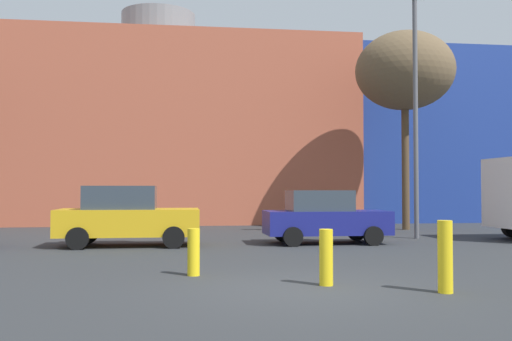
{
  "coord_description": "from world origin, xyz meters",
  "views": [
    {
      "loc": [
        -1.99,
        -9.54,
        1.68
      ],
      "look_at": [
        0.64,
        10.29,
        2.34
      ],
      "focal_mm": 40.39,
      "sensor_mm": 36.0,
      "label": 1
    }
  ],
  "objects_px": {
    "bare_tree_1": "(405,72)",
    "street_lamp": "(415,99)",
    "parked_car_1": "(127,216)",
    "bollard_yellow_2": "(326,257)",
    "parked_car_2": "(324,217)",
    "bollard_yellow_0": "(445,257)",
    "bollard_yellow_1": "(194,252)"
  },
  "relations": [
    {
      "from": "bare_tree_1",
      "to": "street_lamp",
      "type": "bearing_deg",
      "value": -107.61
    },
    {
      "from": "parked_car_1",
      "to": "bollard_yellow_2",
      "type": "bearing_deg",
      "value": -61.67
    },
    {
      "from": "parked_car_2",
      "to": "bollard_yellow_2",
      "type": "height_order",
      "value": "parked_car_2"
    },
    {
      "from": "bollard_yellow_0",
      "to": "street_lamp",
      "type": "relative_size",
      "value": 0.14
    },
    {
      "from": "bollard_yellow_2",
      "to": "street_lamp",
      "type": "relative_size",
      "value": 0.12
    },
    {
      "from": "parked_car_1",
      "to": "bollard_yellow_2",
      "type": "relative_size",
      "value": 4.19
    },
    {
      "from": "parked_car_2",
      "to": "bollard_yellow_1",
      "type": "xyz_separation_m",
      "value": [
        -4.2,
        -6.16,
        -0.36
      ]
    },
    {
      "from": "parked_car_2",
      "to": "bollard_yellow_1",
      "type": "height_order",
      "value": "parked_car_2"
    },
    {
      "from": "bollard_yellow_1",
      "to": "bollard_yellow_0",
      "type": "bearing_deg",
      "value": -31.1
    },
    {
      "from": "bare_tree_1",
      "to": "street_lamp",
      "type": "relative_size",
      "value": 0.98
    },
    {
      "from": "bollard_yellow_0",
      "to": "bare_tree_1",
      "type": "bearing_deg",
      "value": 70.15
    },
    {
      "from": "parked_car_2",
      "to": "street_lamp",
      "type": "xyz_separation_m",
      "value": [
        3.6,
        1.39,
        3.97
      ]
    },
    {
      "from": "bare_tree_1",
      "to": "bollard_yellow_0",
      "type": "height_order",
      "value": "bare_tree_1"
    },
    {
      "from": "bare_tree_1",
      "to": "bollard_yellow_1",
      "type": "bearing_deg",
      "value": -127.84
    },
    {
      "from": "parked_car_2",
      "to": "bollard_yellow_1",
      "type": "bearing_deg",
      "value": -124.28
    },
    {
      "from": "parked_car_2",
      "to": "bollard_yellow_1",
      "type": "relative_size",
      "value": 4.16
    },
    {
      "from": "bare_tree_1",
      "to": "street_lamp",
      "type": "xyz_separation_m",
      "value": [
        -1.33,
        -4.2,
        -1.86
      ]
    },
    {
      "from": "bollard_yellow_0",
      "to": "bollard_yellow_2",
      "type": "height_order",
      "value": "bollard_yellow_0"
    },
    {
      "from": "bollard_yellow_2",
      "to": "street_lamp",
      "type": "xyz_separation_m",
      "value": [
        5.52,
        9.01,
        4.3
      ]
    },
    {
      "from": "bollard_yellow_1",
      "to": "street_lamp",
      "type": "xyz_separation_m",
      "value": [
        7.8,
        7.55,
        4.34
      ]
    },
    {
      "from": "bollard_yellow_0",
      "to": "bollard_yellow_1",
      "type": "height_order",
      "value": "bollard_yellow_0"
    },
    {
      "from": "parked_car_2",
      "to": "bollard_yellow_1",
      "type": "distance_m",
      "value": 7.46
    },
    {
      "from": "parked_car_2",
      "to": "street_lamp",
      "type": "bearing_deg",
      "value": 21.16
    },
    {
      "from": "bollard_yellow_1",
      "to": "bollard_yellow_2",
      "type": "height_order",
      "value": "bollard_yellow_2"
    },
    {
      "from": "parked_car_1",
      "to": "bare_tree_1",
      "type": "relative_size",
      "value": 0.49
    },
    {
      "from": "parked_car_2",
      "to": "bollard_yellow_0",
      "type": "xyz_separation_m",
      "value": [
        -0.19,
        -8.58,
        -0.23
      ]
    },
    {
      "from": "parked_car_1",
      "to": "bollard_yellow_2",
      "type": "height_order",
      "value": "parked_car_1"
    },
    {
      "from": "bare_tree_1",
      "to": "bollard_yellow_1",
      "type": "height_order",
      "value": "bare_tree_1"
    },
    {
      "from": "bare_tree_1",
      "to": "bollard_yellow_2",
      "type": "xyz_separation_m",
      "value": [
        -6.86,
        -13.21,
        -6.17
      ]
    },
    {
      "from": "bare_tree_1",
      "to": "bollard_yellow_0",
      "type": "relative_size",
      "value": 7.1
    },
    {
      "from": "parked_car_2",
      "to": "bare_tree_1",
      "type": "distance_m",
      "value": 9.47
    },
    {
      "from": "parked_car_1",
      "to": "bollard_yellow_0",
      "type": "relative_size",
      "value": 3.51
    }
  ]
}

